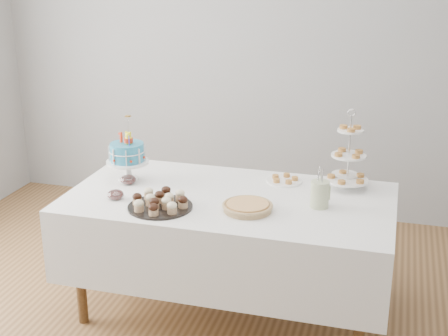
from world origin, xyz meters
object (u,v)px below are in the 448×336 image
(plate_stack, at_px, (345,179))
(jam_bowl_a, at_px, (116,195))
(tiered_stand, at_px, (349,156))
(table, at_px, (229,231))
(birthday_cake, at_px, (128,163))
(pastry_plate, at_px, (284,180))
(jam_bowl_b, at_px, (128,180))
(cupcake_tray, at_px, (160,201))
(utensil_pitcher, at_px, (320,193))
(pie, at_px, (248,207))

(plate_stack, relative_size, jam_bowl_a, 1.76)
(tiered_stand, bearing_deg, table, -153.57)
(birthday_cake, relative_size, pastry_plate, 1.83)
(jam_bowl_b, bearing_deg, birthday_cake, 113.25)
(plate_stack, relative_size, jam_bowl_b, 1.72)
(cupcake_tray, relative_size, plate_stack, 2.16)
(table, distance_m, tiered_stand, 0.85)
(table, relative_size, utensil_pitcher, 8.15)
(tiered_stand, xyz_separation_m, utensil_pitcher, (-0.12, -0.34, -0.12))
(table, distance_m, plate_stack, 0.80)
(birthday_cake, bearing_deg, pastry_plate, 37.35)
(pie, bearing_deg, pastry_plate, 77.72)
(cupcake_tray, height_order, jam_bowl_a, cupcake_tray)
(tiered_stand, xyz_separation_m, plate_stack, (-0.02, 0.07, -0.17))
(birthday_cake, xyz_separation_m, pastry_plate, (0.96, 0.23, -0.10))
(cupcake_tray, bearing_deg, pastry_plate, 45.56)
(table, relative_size, tiered_stand, 3.85)
(table, distance_m, birthday_cake, 0.78)
(tiered_stand, bearing_deg, birthday_cake, -170.62)
(pie, height_order, utensil_pitcher, utensil_pitcher)
(cupcake_tray, distance_m, pie, 0.49)
(utensil_pitcher, bearing_deg, plate_stack, 76.52)
(plate_stack, bearing_deg, table, -147.87)
(birthday_cake, distance_m, tiered_stand, 1.37)
(pastry_plate, height_order, jam_bowl_b, jam_bowl_b)
(table, xyz_separation_m, utensil_pitcher, (0.53, -0.02, 0.31))
(birthday_cake, height_order, tiered_stand, tiered_stand)
(birthday_cake, bearing_deg, jam_bowl_a, -54.82)
(table, xyz_separation_m, cupcake_tray, (-0.33, -0.28, 0.27))
(birthday_cake, xyz_separation_m, cupcake_tray, (0.36, -0.38, -0.07))
(plate_stack, distance_m, jam_bowl_b, 1.35)
(table, height_order, plate_stack, plate_stack)
(cupcake_tray, distance_m, jam_bowl_b, 0.45)
(birthday_cake, bearing_deg, table, 15.50)
(jam_bowl_b, bearing_deg, utensil_pitcher, -2.33)
(plate_stack, bearing_deg, tiered_stand, -76.30)
(pie, relative_size, jam_bowl_b, 2.89)
(jam_bowl_a, relative_size, utensil_pitcher, 0.41)
(pastry_plate, bearing_deg, jam_bowl_a, -148.25)
(table, xyz_separation_m, birthday_cake, (-0.69, 0.10, 0.34))
(table, height_order, jam_bowl_b, jam_bowl_b)
(cupcake_tray, bearing_deg, table, 40.06)
(cupcake_tray, xyz_separation_m, pie, (0.48, 0.09, -0.02))
(tiered_stand, bearing_deg, jam_bowl_b, -167.39)
(cupcake_tray, relative_size, pastry_plate, 1.64)
(tiered_stand, xyz_separation_m, jam_bowl_a, (-1.28, -0.55, -0.18))
(tiered_stand, distance_m, jam_bowl_a, 1.41)
(table, height_order, utensil_pitcher, utensil_pitcher)
(tiered_stand, bearing_deg, utensil_pitcher, -109.47)
(cupcake_tray, relative_size, jam_bowl_b, 3.73)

